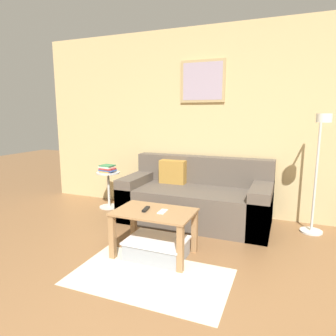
% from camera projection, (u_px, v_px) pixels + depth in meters
% --- Properties ---
extents(wall_back, '(5.60, 0.09, 2.55)m').
position_uv_depth(wall_back, '(220.00, 122.00, 4.10)').
color(wall_back, tan).
rests_on(wall_back, ground_plane).
extents(area_rug, '(1.37, 0.81, 0.01)m').
position_uv_depth(area_rug, '(150.00, 277.00, 2.60)').
color(area_rug, beige).
rests_on(area_rug, ground_plane).
extents(couch, '(1.89, 0.88, 0.82)m').
position_uv_depth(couch, '(196.00, 199.00, 3.93)').
color(couch, brown).
rests_on(couch, ground_plane).
extents(coffee_table, '(0.78, 0.51, 0.46)m').
position_uv_depth(coffee_table, '(154.00, 221.00, 2.95)').
color(coffee_table, '#997047').
rests_on(coffee_table, ground_plane).
extents(storage_bin, '(0.58, 0.43, 0.19)m').
position_uv_depth(storage_bin, '(157.00, 248.00, 2.94)').
color(storage_bin, gray).
rests_on(storage_bin, ground_plane).
extents(floor_lamp, '(0.26, 0.50, 1.40)m').
position_uv_depth(floor_lamp, '(318.00, 166.00, 3.31)').
color(floor_lamp, silver).
rests_on(floor_lamp, ground_plane).
extents(side_table, '(0.34, 0.34, 0.54)m').
position_uv_depth(side_table, '(109.00, 186.00, 4.47)').
color(side_table, silver).
rests_on(side_table, ground_plane).
extents(book_stack, '(0.25, 0.20, 0.10)m').
position_uv_depth(book_stack, '(107.00, 169.00, 4.43)').
color(book_stack, '#D18438').
rests_on(book_stack, side_table).
extents(remote_control, '(0.06, 0.15, 0.02)m').
position_uv_depth(remote_control, '(146.00, 209.00, 2.95)').
color(remote_control, black).
rests_on(remote_control, coffee_table).
extents(cell_phone, '(0.07, 0.14, 0.01)m').
position_uv_depth(cell_phone, '(163.00, 212.00, 2.90)').
color(cell_phone, silver).
rests_on(cell_phone, coffee_table).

